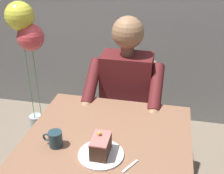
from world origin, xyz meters
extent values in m
cube|color=#885D43|center=(0.00, 0.00, 0.74)|extent=(0.89, 0.79, 0.04)
cylinder|color=brown|center=(-0.39, -0.34, 0.37)|extent=(0.05, 0.05, 0.74)
cylinder|color=brown|center=(0.39, -0.34, 0.37)|extent=(0.05, 0.05, 0.74)
cube|color=#8E704F|center=(0.00, -0.63, 0.41)|extent=(0.42, 0.42, 0.04)
cube|color=#8E704F|center=(0.00, -0.82, 0.66)|extent=(0.38, 0.04, 0.45)
cylinder|color=#8E704F|center=(-0.18, -0.45, 0.21)|extent=(0.04, 0.04, 0.41)
cylinder|color=#8E704F|center=(0.18, -0.45, 0.21)|extent=(0.04, 0.04, 0.41)
cylinder|color=#8E704F|center=(-0.18, -0.81, 0.21)|extent=(0.04, 0.04, 0.41)
cylinder|color=#8E704F|center=(0.18, -0.81, 0.21)|extent=(0.04, 0.04, 0.41)
cube|color=#581A1C|center=(0.00, -0.61, 0.72)|extent=(0.36, 0.22, 0.57)
sphere|color=#99704E|center=(0.00, -0.61, 1.16)|extent=(0.22, 0.22, 0.22)
cylinder|color=#99704E|center=(0.00, -0.61, 1.03)|extent=(0.09, 0.09, 0.06)
cylinder|color=#581A1C|center=(-0.22, -0.47, 0.84)|extent=(0.08, 0.33, 0.26)
sphere|color=#99704E|center=(-0.22, -0.31, 0.73)|extent=(0.09, 0.09, 0.09)
cylinder|color=#581A1C|center=(0.22, -0.47, 0.84)|extent=(0.08, 0.33, 0.26)
sphere|color=#99704E|center=(0.22, -0.31, 0.73)|extent=(0.09, 0.09, 0.09)
cylinder|color=#29373F|center=(-0.09, -0.49, 0.41)|extent=(0.13, 0.38, 0.14)
cylinder|color=#29373F|center=(0.09, -0.49, 0.41)|extent=(0.13, 0.38, 0.14)
cylinder|color=#29373F|center=(0.09, -0.31, 0.20)|extent=(0.11, 0.11, 0.39)
cylinder|color=white|center=(0.00, 0.16, 0.76)|extent=(0.23, 0.23, 0.01)
cube|color=#462C1E|center=(0.00, 0.16, 0.81)|extent=(0.08, 0.13, 0.09)
cube|color=#CF6C66|center=(0.00, 0.16, 0.86)|extent=(0.08, 0.13, 0.01)
sphere|color=gold|center=(0.01, 0.14, 0.88)|extent=(0.02, 0.02, 0.02)
cylinder|color=#233C45|center=(0.24, 0.14, 0.80)|extent=(0.07, 0.07, 0.09)
torus|color=#233C45|center=(0.29, 0.14, 0.81)|extent=(0.05, 0.01, 0.05)
cylinder|color=black|center=(0.24, 0.14, 0.84)|extent=(0.06, 0.06, 0.01)
cube|color=silver|center=(-0.15, 0.21, 0.76)|extent=(0.07, 0.10, 0.01)
cylinder|color=#B2C1C6|center=(0.91, -0.85, 0.11)|extent=(0.12, 0.12, 0.22)
sphere|color=yellow|center=(0.89, -0.82, 1.17)|extent=(0.23, 0.23, 0.23)
cylinder|color=#4C9956|center=(0.89, -0.82, 0.64)|extent=(0.01, 0.01, 0.84)
sphere|color=#E0494E|center=(0.83, -0.83, 1.00)|extent=(0.22, 0.22, 0.22)
cylinder|color=#4C9956|center=(0.83, -0.83, 0.56)|extent=(0.01, 0.01, 0.67)
camera|label=1|loc=(-0.28, 1.22, 1.71)|focal=45.83mm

